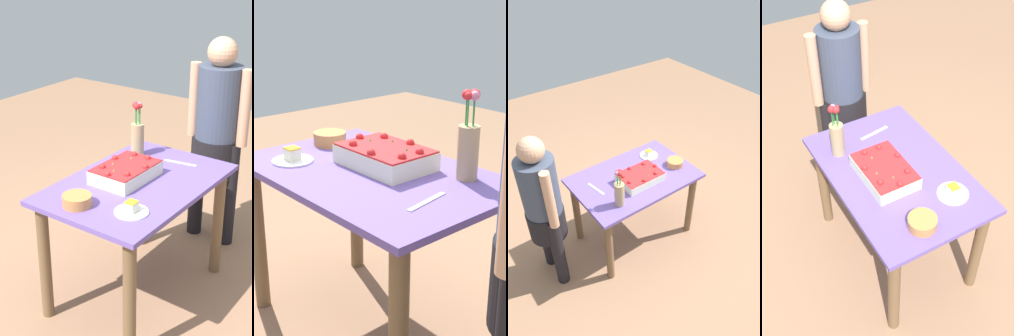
{
  "view_description": "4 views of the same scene",
  "coord_description": "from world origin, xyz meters",
  "views": [
    {
      "loc": [
        2.22,
        1.53,
        2.06
      ],
      "look_at": [
        0.03,
        -0.06,
        0.86
      ],
      "focal_mm": 55.0,
      "sensor_mm": 36.0,
      "label": 1
    },
    {
      "loc": [
        -1.55,
        1.29,
        1.5
      ],
      "look_at": [
        -0.03,
        -0.02,
        0.79
      ],
      "focal_mm": 55.0,
      "sensor_mm": 36.0,
      "label": 2
    },
    {
      "loc": [
        -1.42,
        -1.91,
        2.69
      ],
      "look_at": [
        -0.03,
        -0.03,
        0.91
      ],
      "focal_mm": 35.0,
      "sensor_mm": 36.0,
      "label": 3
    },
    {
      "loc": [
        1.54,
        -0.94,
        2.53
      ],
      "look_at": [
        0.03,
        -0.07,
        0.86
      ],
      "focal_mm": 45.0,
      "sensor_mm": 36.0,
      "label": 4
    }
  ],
  "objects": [
    {
      "name": "ground_plane",
      "position": [
        0.0,
        0.0,
        0.0
      ],
      "size": [
        8.0,
        8.0,
        0.0
      ],
      "primitive_type": "plane",
      "color": "#986E50"
    },
    {
      "name": "dining_table",
      "position": [
        0.0,
        0.0,
        0.62
      ],
      "size": [
        1.14,
        0.75,
        0.77
      ],
      "color": "#664F9E",
      "rests_on": "ground_plane"
    },
    {
      "name": "sheet_cake",
      "position": [
        0.01,
        -0.08,
        0.82
      ],
      "size": [
        0.39,
        0.27,
        0.11
      ],
      "color": "#E8ECC5",
      "rests_on": "dining_table"
    },
    {
      "name": "serving_plate_with_slice",
      "position": [
        0.32,
        0.19,
        0.79
      ],
      "size": [
        0.18,
        0.18,
        0.06
      ],
      "color": "white",
      "rests_on": "dining_table"
    },
    {
      "name": "cake_knife",
      "position": [
        -0.38,
        0.06,
        0.78
      ],
      "size": [
        0.05,
        0.21,
        0.0
      ],
      "primitive_type": "cube",
      "rotation": [
        0.0,
        0.0,
        1.73
      ],
      "color": "silver",
      "rests_on": "dining_table"
    },
    {
      "name": "flower_vase",
      "position": [
        -0.32,
        -0.22,
        0.91
      ],
      "size": [
        0.08,
        0.08,
        0.36
      ],
      "color": "tan",
      "rests_on": "dining_table"
    },
    {
      "name": "fruit_bowl",
      "position": [
        0.43,
        -0.09,
        0.8
      ],
      "size": [
        0.16,
        0.16,
        0.06
      ],
      "primitive_type": "cylinder",
      "color": "#BF7D3F",
      "rests_on": "dining_table"
    }
  ]
}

